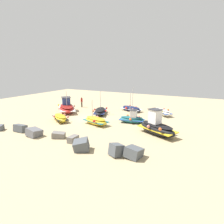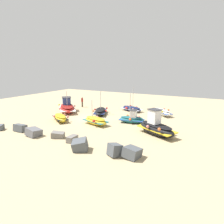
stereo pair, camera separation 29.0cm
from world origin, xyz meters
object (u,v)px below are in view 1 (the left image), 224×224
fishing_boat_7 (157,127)px  fishing_boat_6 (100,111)px  fishing_boat_0 (132,119)px  fishing_boat_2 (162,112)px  fishing_boat_4 (96,121)px  fishing_boat_1 (67,107)px  person_walking (82,101)px  fishing_boat_5 (60,118)px  fishing_boat_3 (131,109)px

fishing_boat_7 → fishing_boat_6: bearing=0.3°
fishing_boat_0 → fishing_boat_2: bearing=60.7°
fishing_boat_0 → fishing_boat_4: (3.56, 2.80, -0.06)m
fishing_boat_6 → fishing_boat_1: bearing=-104.7°
fishing_boat_4 → person_walking: (7.99, -8.02, 0.54)m
fishing_boat_5 → fishing_boat_7: bearing=36.5°
fishing_boat_0 → fishing_boat_1: bearing=165.7°
fishing_boat_2 → fishing_boat_7: bearing=141.3°
fishing_boat_4 → fishing_boat_1: bearing=169.3°
fishing_boat_0 → fishing_boat_5: (8.45, 3.60, -0.11)m
fishing_boat_0 → fishing_boat_2: size_ratio=1.04×
fishing_boat_5 → fishing_boat_3: bearing=93.9°
fishing_boat_3 → fishing_boat_4: (0.78, 9.09, 0.09)m
fishing_boat_0 → fishing_boat_1: (11.36, -1.08, 0.17)m
fishing_boat_6 → person_walking: bearing=-144.1°
fishing_boat_3 → person_walking: size_ratio=2.26×
fishing_boat_6 → person_walking: fishing_boat_6 is taller
fishing_boat_0 → fishing_boat_4: fishing_boat_0 is taller
fishing_boat_7 → fishing_boat_0: bearing=-9.6°
fishing_boat_0 → fishing_boat_4: 4.53m
fishing_boat_2 → person_walking: person_walking is taller
fishing_boat_1 → fishing_boat_3: 10.04m
fishing_boat_2 → fishing_boat_4: fishing_boat_4 is taller
fishing_boat_5 → person_walking: (3.09, -8.82, 0.59)m
fishing_boat_1 → person_walking: size_ratio=3.08×
fishing_boat_2 → fishing_boat_6: fishing_boat_6 is taller
fishing_boat_2 → fishing_boat_4: (5.75, 8.64, -0.01)m
fishing_boat_1 → fishing_boat_2: (-13.54, -4.76, -0.22)m
fishing_boat_6 → fishing_boat_7: 11.12m
fishing_boat_2 → fishing_boat_5: (10.64, 9.44, -0.06)m
fishing_boat_3 → fishing_boat_5: size_ratio=1.09×
fishing_boat_4 → fishing_boat_6: fishing_boat_6 is taller
fishing_boat_5 → person_walking: bearing=143.0°
fishing_boat_5 → fishing_boat_6: (-2.55, -5.65, 0.02)m
fishing_boat_2 → fishing_boat_0: bearing=109.2°
fishing_boat_5 → fishing_boat_0: bearing=56.8°
fishing_boat_0 → fishing_boat_7: fishing_boat_0 is taller
fishing_boat_2 → fishing_boat_6: 8.93m
fishing_boat_1 → fishing_boat_7: (-15.36, 4.07, 0.11)m
fishing_boat_5 → fishing_boat_6: fishing_boat_6 is taller
fishing_boat_3 → fishing_boat_6: 5.27m
fishing_boat_5 → fishing_boat_6: size_ratio=0.84×
fishing_boat_0 → person_walking: (11.55, -5.21, 0.48)m
fishing_boat_1 → fishing_boat_6: fishing_boat_6 is taller
fishing_boat_4 → fishing_boat_5: fishing_boat_4 is taller
fishing_boat_0 → person_walking: size_ratio=2.12×
fishing_boat_5 → fishing_boat_6: 6.20m
fishing_boat_0 → fishing_boat_7: (-4.00, 2.99, 0.28)m
fishing_boat_3 → fishing_boat_5: fishing_boat_3 is taller
fishing_boat_1 → fishing_boat_2: fishing_boat_1 is taller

